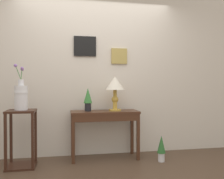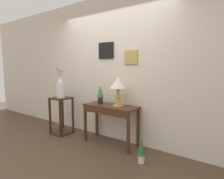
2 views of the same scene
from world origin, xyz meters
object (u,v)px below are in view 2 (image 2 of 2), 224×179
(console_table, at_px, (110,112))
(table_lamp, at_px, (118,85))
(flower_vase_tall, at_px, (61,88))
(potted_plant_floor, at_px, (141,149))
(pedestal_stand_left, at_px, (62,115))
(potted_plant_on_console, at_px, (100,94))

(console_table, bearing_deg, table_lamp, 8.01)
(flower_vase_tall, xyz_separation_m, potted_plant_floor, (1.99, -0.15, -0.78))
(table_lamp, xyz_separation_m, pedestal_stand_left, (-1.35, -0.17, -0.72))
(potted_plant_on_console, relative_size, potted_plant_floor, 0.91)
(flower_vase_tall, relative_size, potted_plant_floor, 1.63)
(potted_plant_on_console, xyz_separation_m, potted_plant_floor, (1.05, -0.33, -0.72))
(console_table, bearing_deg, potted_plant_floor, -20.18)
(pedestal_stand_left, distance_m, potted_plant_floor, 2.00)
(table_lamp, distance_m, potted_plant_floor, 1.15)
(potted_plant_on_console, xyz_separation_m, pedestal_stand_left, (-0.93, -0.18, -0.53))
(pedestal_stand_left, relative_size, potted_plant_floor, 2.04)
(potted_plant_floor, bearing_deg, potted_plant_on_console, 162.66)
(potted_plant_on_console, xyz_separation_m, flower_vase_tall, (-0.93, -0.18, 0.07))
(table_lamp, distance_m, pedestal_stand_left, 1.54)
(console_table, distance_m, flower_vase_tall, 1.26)
(potted_plant_on_console, height_order, potted_plant_floor, potted_plant_on_console)
(console_table, distance_m, potted_plant_floor, 0.94)
(pedestal_stand_left, xyz_separation_m, potted_plant_floor, (1.99, -0.15, -0.18))
(table_lamp, relative_size, flower_vase_tall, 0.84)
(flower_vase_tall, distance_m, potted_plant_floor, 2.14)
(console_table, height_order, table_lamp, table_lamp)
(table_lamp, xyz_separation_m, potted_plant_floor, (0.63, -0.32, -0.90))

